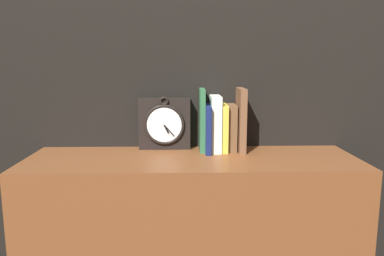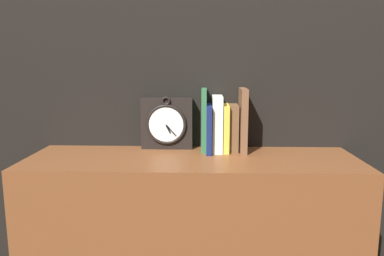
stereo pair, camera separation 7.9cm
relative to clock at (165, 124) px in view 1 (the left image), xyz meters
The scene contains 8 objects.
wall_back 0.35m from the clock, 31.53° to the left, with size 6.00×0.05×2.60m.
clock is the anchor object (origin of this frame).
book_slot0_green 0.16m from the clock, 11.13° to the right, with size 0.02×0.12×0.25m.
book_slot1_navy 0.18m from the clock, 15.75° to the right, with size 0.02×0.16×0.19m.
book_slot2_white 0.21m from the clock, 10.31° to the right, with size 0.04×0.14×0.22m.
book_slot3_yellow 0.24m from the clock, ahead, with size 0.02×0.13×0.19m.
book_slot4_brown 0.27m from the clock, ahead, with size 0.03×0.11×0.18m.
book_slot5_brown 0.31m from the clock, ahead, with size 0.03×0.14×0.25m.
Camera 1 is at (-0.04, -1.35, 1.22)m, focal length 35.00 mm.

